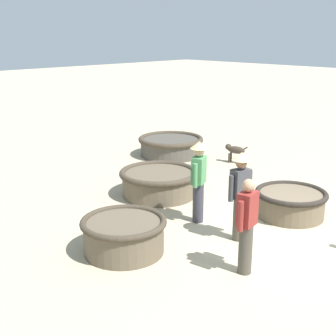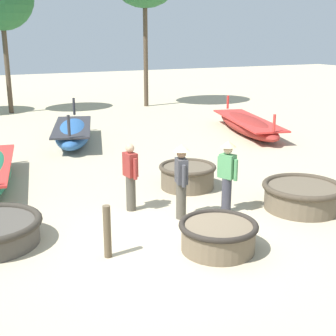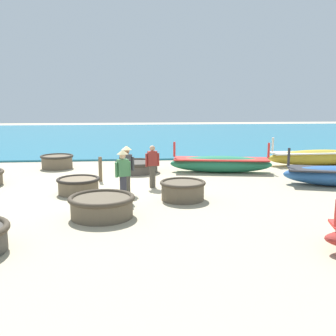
{
  "view_description": "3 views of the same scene",
  "coord_description": "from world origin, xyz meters",
  "px_view_note": "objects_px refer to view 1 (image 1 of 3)",
  "views": [
    {
      "loc": [
        -4.04,
        7.49,
        3.72
      ],
      "look_at": [
        2.24,
        1.23,
        1.11
      ],
      "focal_mm": 50.0,
      "sensor_mm": 36.0,
      "label": 1
    },
    {
      "loc": [
        -3.64,
        -7.62,
        3.95
      ],
      "look_at": [
        0.89,
        2.12,
        0.82
      ],
      "focal_mm": 50.0,
      "sensor_mm": 36.0,
      "label": 2
    },
    {
      "loc": [
        14.18,
        1.22,
        3.27
      ],
      "look_at": [
        1.0,
        2.36,
        0.93
      ],
      "focal_mm": 42.0,
      "sensor_mm": 36.0,
      "label": 3
    }
  ],
  "objects_px": {
    "fisherman_standing_right": "(199,177)",
    "coracle_tilted": "(291,202)",
    "coracle_nearest": "(171,145)",
    "dog": "(235,150)",
    "fisherman_hauling": "(240,191)",
    "fisherman_by_coracle": "(247,224)",
    "coracle_far_right": "(159,182)",
    "coracle_front_left": "(124,234)"
  },
  "relations": [
    {
      "from": "fisherman_standing_right",
      "to": "coracle_tilted",
      "type": "bearing_deg",
      "value": -126.19
    },
    {
      "from": "coracle_nearest",
      "to": "dog",
      "type": "xyz_separation_m",
      "value": [
        -1.92,
        -0.73,
        0.05
      ]
    },
    {
      "from": "fisherman_hauling",
      "to": "dog",
      "type": "bearing_deg",
      "value": -52.01
    },
    {
      "from": "fisherman_by_coracle",
      "to": "coracle_far_right",
      "type": "bearing_deg",
      "value": -23.66
    },
    {
      "from": "coracle_nearest",
      "to": "coracle_front_left",
      "type": "bearing_deg",
      "value": 127.72
    },
    {
      "from": "coracle_nearest",
      "to": "fisherman_by_coracle",
      "type": "bearing_deg",
      "value": 143.86
    },
    {
      "from": "coracle_front_left",
      "to": "fisherman_hauling",
      "type": "relative_size",
      "value": 0.9
    },
    {
      "from": "coracle_far_right",
      "to": "coracle_tilted",
      "type": "distance_m",
      "value": 3.05
    },
    {
      "from": "coracle_nearest",
      "to": "coracle_front_left",
      "type": "xyz_separation_m",
      "value": [
        -4.08,
        5.28,
        0.02
      ]
    },
    {
      "from": "coracle_far_right",
      "to": "fisherman_hauling",
      "type": "height_order",
      "value": "fisherman_hauling"
    },
    {
      "from": "coracle_front_left",
      "to": "dog",
      "type": "distance_m",
      "value": 6.38
    },
    {
      "from": "coracle_far_right",
      "to": "fisherman_by_coracle",
      "type": "relative_size",
      "value": 1.18
    },
    {
      "from": "coracle_nearest",
      "to": "fisherman_hauling",
      "type": "relative_size",
      "value": 1.2
    },
    {
      "from": "coracle_front_left",
      "to": "fisherman_standing_right",
      "type": "relative_size",
      "value": 0.9
    },
    {
      "from": "fisherman_standing_right",
      "to": "dog",
      "type": "bearing_deg",
      "value": -61.93
    },
    {
      "from": "dog",
      "to": "coracle_nearest",
      "type": "bearing_deg",
      "value": 20.74
    },
    {
      "from": "fisherman_standing_right",
      "to": "dog",
      "type": "relative_size",
      "value": 2.5
    },
    {
      "from": "coracle_far_right",
      "to": "coracle_front_left",
      "type": "height_order",
      "value": "coracle_front_left"
    },
    {
      "from": "fisherman_hauling",
      "to": "coracle_far_right",
      "type": "bearing_deg",
      "value": -13.22
    },
    {
      "from": "coracle_front_left",
      "to": "coracle_tilted",
      "type": "xyz_separation_m",
      "value": [
        -1.16,
        -3.52,
        -0.03
      ]
    },
    {
      "from": "coracle_far_right",
      "to": "coracle_tilted",
      "type": "relative_size",
      "value": 1.25
    },
    {
      "from": "coracle_front_left",
      "to": "dog",
      "type": "height_order",
      "value": "coracle_front_left"
    },
    {
      "from": "fisherman_standing_right",
      "to": "fisherman_by_coracle",
      "type": "xyz_separation_m",
      "value": [
        -1.91,
        1.03,
        -0.12
      ]
    },
    {
      "from": "coracle_tilted",
      "to": "fisherman_standing_right",
      "type": "height_order",
      "value": "fisherman_standing_right"
    },
    {
      "from": "coracle_nearest",
      "to": "coracle_tilted",
      "type": "height_order",
      "value": "coracle_nearest"
    },
    {
      "from": "fisherman_hauling",
      "to": "dog",
      "type": "distance_m",
      "value": 5.33
    },
    {
      "from": "fisherman_standing_right",
      "to": "fisherman_hauling",
      "type": "height_order",
      "value": "same"
    },
    {
      "from": "coracle_front_left",
      "to": "fisherman_standing_right",
      "type": "xyz_separation_m",
      "value": [
        -0.0,
        -1.93,
        0.62
      ]
    },
    {
      "from": "dog",
      "to": "fisherman_standing_right",
      "type": "bearing_deg",
      "value": 118.07
    },
    {
      "from": "coracle_front_left",
      "to": "dog",
      "type": "xyz_separation_m",
      "value": [
        2.17,
        -6.0,
        0.04
      ]
    },
    {
      "from": "coracle_far_right",
      "to": "fisherman_hauling",
      "type": "bearing_deg",
      "value": 166.78
    },
    {
      "from": "coracle_tilted",
      "to": "dog",
      "type": "relative_size",
      "value": 2.23
    },
    {
      "from": "dog",
      "to": "fisherman_by_coracle",
      "type": "bearing_deg",
      "value": 128.64
    },
    {
      "from": "coracle_nearest",
      "to": "coracle_front_left",
      "type": "height_order",
      "value": "coracle_front_left"
    },
    {
      "from": "coracle_tilted",
      "to": "coracle_front_left",
      "type": "bearing_deg",
      "value": 71.68
    },
    {
      "from": "coracle_tilted",
      "to": "fisherman_by_coracle",
      "type": "bearing_deg",
      "value": 106.01
    },
    {
      "from": "coracle_nearest",
      "to": "coracle_tilted",
      "type": "bearing_deg",
      "value": 161.46
    },
    {
      "from": "fisherman_hauling",
      "to": "dog",
      "type": "height_order",
      "value": "fisherman_hauling"
    },
    {
      "from": "coracle_tilted",
      "to": "dog",
      "type": "bearing_deg",
      "value": -36.73
    },
    {
      "from": "fisherman_standing_right",
      "to": "coracle_front_left",
      "type": "bearing_deg",
      "value": 89.85
    },
    {
      "from": "coracle_far_right",
      "to": "coracle_tilted",
      "type": "xyz_separation_m",
      "value": [
        -2.87,
        -1.03,
        -0.03
      ]
    },
    {
      "from": "fisherman_hauling",
      "to": "fisherman_by_coracle",
      "type": "bearing_deg",
      "value": 131.44
    }
  ]
}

